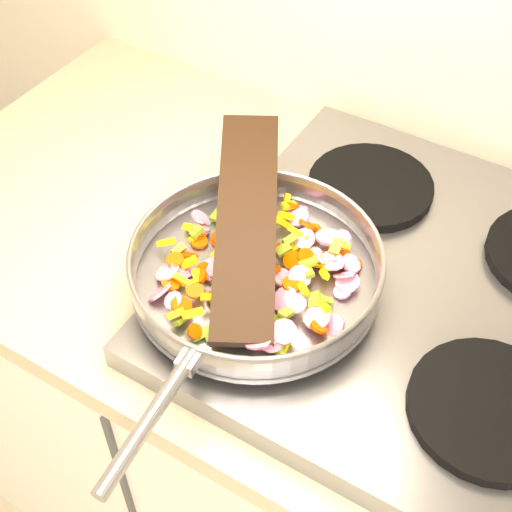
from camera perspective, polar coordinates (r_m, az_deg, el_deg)
The scene contains 7 objects.
cooktop at distance 0.99m, azimuth 12.85°, elevation -3.09°, with size 0.60×0.60×0.04m, color #939399.
grate_fl at distance 0.92m, azimuth 1.79°, elevation -4.31°, with size 0.19×0.19×0.02m, color black.
grate_fr at distance 0.88m, azimuth 18.16°, elevation -11.52°, with size 0.19×0.19×0.02m, color black.
grate_bl at distance 1.10m, azimuth 9.14°, elevation 5.54°, with size 0.19×0.19×0.02m, color black.
saute_pan at distance 0.92m, azimuth -0.07°, elevation -0.80°, with size 0.36×0.54×0.05m.
vegetable_heap at distance 0.93m, azimuth 0.43°, elevation -1.07°, with size 0.28×0.29×0.04m.
wooden_spatula at distance 0.92m, azimuth -0.76°, elevation 2.74°, with size 0.34×0.08×0.02m, color black.
Camera 1 is at (-0.57, 1.02, 1.66)m, focal length 50.00 mm.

